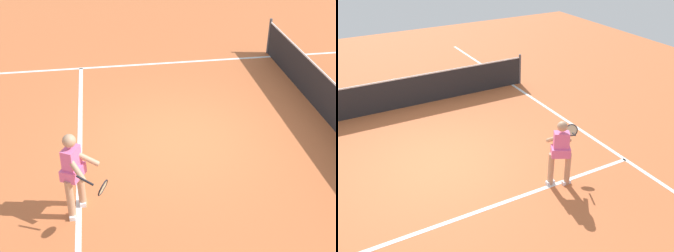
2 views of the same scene
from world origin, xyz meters
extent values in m
plane|color=#C66638|center=(0.00, 0.00, 0.00)|extent=(25.42, 25.42, 0.00)
cube|color=white|center=(0.00, -2.07, 0.00)|extent=(7.97, 0.10, 0.01)
cube|color=white|center=(3.99, 0.00, 0.00)|extent=(0.10, 17.55, 0.01)
cylinder|color=#4C4C51|center=(4.29, 3.48, 0.53)|extent=(0.08, 0.08, 1.06)
cube|color=#232326|center=(0.00, 3.48, 0.47)|extent=(8.49, 0.02, 0.94)
cube|color=white|center=(0.00, 3.48, 0.96)|extent=(8.49, 0.02, 0.04)
cylinder|color=tan|center=(1.82, -2.00, 0.39)|extent=(0.13, 0.13, 0.78)
cylinder|color=tan|center=(2.13, -2.17, 0.39)|extent=(0.13, 0.13, 0.78)
cube|color=white|center=(1.82, -2.00, 0.04)|extent=(0.20, 0.10, 0.08)
cube|color=white|center=(2.13, -2.17, 0.04)|extent=(0.20, 0.10, 0.08)
cube|color=pink|center=(1.97, -2.08, 1.04)|extent=(0.38, 0.33, 0.52)
cube|color=pink|center=(1.97, -2.08, 0.84)|extent=(0.49, 0.44, 0.20)
sphere|color=tan|center=(1.97, -2.08, 1.44)|extent=(0.22, 0.22, 0.22)
cylinder|color=tan|center=(1.91, -1.88, 1.06)|extent=(0.12, 0.48, 0.37)
cylinder|color=tan|center=(2.18, -2.02, 1.06)|extent=(0.44, 0.36, 0.37)
cylinder|color=black|center=(2.47, -1.88, 1.02)|extent=(0.17, 0.28, 0.14)
torus|color=black|center=(2.62, -1.61, 0.96)|extent=(0.31, 0.24, 0.28)
cylinder|color=beige|center=(2.62, -1.61, 0.96)|extent=(0.25, 0.19, 0.23)
camera|label=1|loc=(8.21, -1.47, 5.43)|focal=49.69mm
camera|label=2|loc=(-2.49, -7.75, 5.23)|focal=42.13mm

